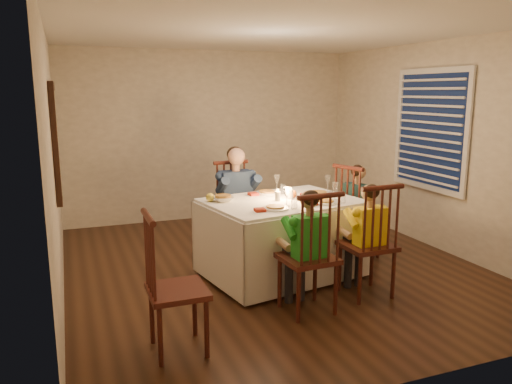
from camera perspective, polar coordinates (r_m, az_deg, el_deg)
name	(u,v)px	position (r m, az deg, el deg)	size (l,w,h in m)	color
ground	(272,266)	(5.83, 1.83, -8.46)	(5.00, 5.00, 0.00)	black
wall_left	(54,165)	(5.09, -22.13, 2.88)	(0.02, 5.00, 2.60)	beige
wall_right	(437,146)	(6.72, 19.95, 4.93)	(0.02, 5.00, 2.60)	beige
wall_back	(210,136)	(7.87, -5.22, 6.42)	(4.50, 0.02, 2.60)	beige
ceiling	(273,32)	(5.51, 2.01, 17.85)	(5.00, 5.00, 0.00)	white
dining_table	(282,222)	(5.40, 2.99, -3.42)	(1.79, 1.43, 0.81)	white
chair_adult	(237,253)	(6.27, -2.17, -7.00)	(0.47, 0.45, 1.14)	#3B1610
chair_near_left	(307,311)	(4.75, 5.80, -13.33)	(0.47, 0.45, 1.14)	#3B1610
chair_near_right	(365,294)	(5.18, 12.34, -11.36)	(0.47, 0.45, 1.14)	#3B1610
chair_end	(356,256)	(6.27, 11.32, -7.23)	(0.47, 0.45, 1.14)	#3B1610
chair_extra	(179,350)	(4.13, -8.75, -17.40)	(0.46, 0.44, 1.11)	#3B1610
adult	(237,253)	(6.27, -2.17, -7.00)	(0.50, 0.46, 1.33)	navy
child_green	(307,311)	(4.75, 5.80, -13.33)	(0.39, 0.36, 1.14)	green
child_yellow	(365,294)	(5.18, 12.34, -11.36)	(0.38, 0.35, 1.12)	yellow
child_teal	(356,256)	(6.27, 11.32, -7.23)	(0.39, 0.36, 1.14)	#1A3C42
setting_adult	(267,193)	(5.67, 1.24, -0.09)	(0.26, 0.26, 0.02)	white
setting_green	(275,208)	(4.93, 2.23, -1.86)	(0.26, 0.26, 0.02)	white
setting_yellow	(325,202)	(5.24, 7.91, -1.17)	(0.26, 0.26, 0.02)	white
setting_teal	(319,193)	(5.68, 7.17, -0.16)	(0.26, 0.26, 0.02)	white
candle_left	(278,196)	(5.30, 2.47, -0.48)	(0.06, 0.06, 0.10)	white
candle_right	(291,194)	(5.40, 3.97, -0.28)	(0.06, 0.06, 0.10)	white
squash	(210,197)	(5.28, -5.26, -0.62)	(0.09, 0.09, 0.09)	yellow
orange_fruit	(293,194)	(5.49, 4.26, -0.20)	(0.08, 0.08, 0.08)	orange
serving_bowl	(223,199)	(5.28, -3.78, -0.79)	(0.22, 0.22, 0.05)	white
wall_mirror	(56,141)	(5.37, -21.90, 5.45)	(0.06, 0.95, 1.15)	black
window_blinds	(430,130)	(6.75, 19.22, 6.71)	(0.07, 1.34, 1.54)	#0D1836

